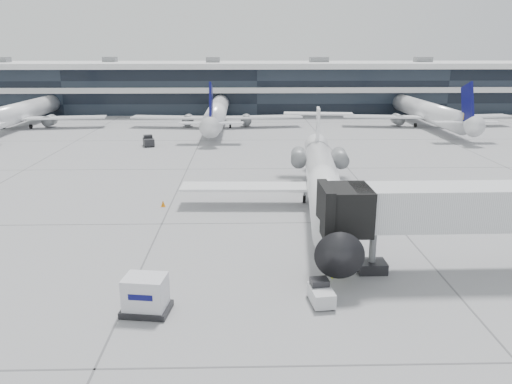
{
  "coord_description": "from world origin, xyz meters",
  "views": [
    {
      "loc": [
        -2.95,
        -40.21,
        14.41
      ],
      "look_at": [
        -1.95,
        0.62,
        2.6
      ],
      "focal_mm": 35.0,
      "sensor_mm": 36.0,
      "label": 1
    }
  ],
  "objects_px": {
    "jet_bridge": "(480,207)",
    "cargo_uld": "(146,295)",
    "ramp_worker": "(335,266)",
    "baggage_tug": "(321,293)",
    "regional_jet": "(323,180)"
  },
  "relations": [
    {
      "from": "jet_bridge",
      "to": "ramp_worker",
      "type": "distance_m",
      "value": 10.23
    },
    {
      "from": "jet_bridge",
      "to": "cargo_uld",
      "type": "relative_size",
      "value": 6.58
    },
    {
      "from": "jet_bridge",
      "to": "regional_jet",
      "type": "bearing_deg",
      "value": 118.86
    },
    {
      "from": "regional_jet",
      "to": "cargo_uld",
      "type": "distance_m",
      "value": 23.21
    },
    {
      "from": "cargo_uld",
      "to": "ramp_worker",
      "type": "bearing_deg",
      "value": 27.73
    },
    {
      "from": "regional_jet",
      "to": "baggage_tug",
      "type": "height_order",
      "value": "regional_jet"
    },
    {
      "from": "jet_bridge",
      "to": "ramp_worker",
      "type": "xyz_separation_m",
      "value": [
        -9.54,
        -1.02,
        -3.57
      ]
    },
    {
      "from": "cargo_uld",
      "to": "regional_jet",
      "type": "bearing_deg",
      "value": 63.98
    },
    {
      "from": "baggage_tug",
      "to": "cargo_uld",
      "type": "distance_m",
      "value": 10.08
    },
    {
      "from": "jet_bridge",
      "to": "cargo_uld",
      "type": "bearing_deg",
      "value": -166.98
    },
    {
      "from": "ramp_worker",
      "to": "jet_bridge",
      "type": "bearing_deg",
      "value": 168.3
    },
    {
      "from": "regional_jet",
      "to": "cargo_uld",
      "type": "height_order",
      "value": "regional_jet"
    },
    {
      "from": "regional_jet",
      "to": "ramp_worker",
      "type": "bearing_deg",
      "value": -90.12
    },
    {
      "from": "jet_bridge",
      "to": "baggage_tug",
      "type": "bearing_deg",
      "value": -159.51
    },
    {
      "from": "baggage_tug",
      "to": "cargo_uld",
      "type": "height_order",
      "value": "cargo_uld"
    }
  ]
}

